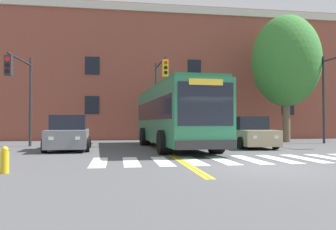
# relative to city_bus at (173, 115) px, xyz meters

# --- Properties ---
(ground_plane) EXTENTS (120.00, 120.00, 0.00)m
(ground_plane) POSITION_rel_city_bus_xyz_m (1.46, -7.99, -1.82)
(ground_plane) COLOR #4C4C4F
(crosswalk) EXTENTS (11.81, 3.13, 0.01)m
(crosswalk) POSITION_rel_city_bus_xyz_m (1.97, -5.87, -1.81)
(crosswalk) COLOR white
(crosswalk) RESTS_ON ground
(lane_line_yellow_inner) EXTENTS (0.12, 36.00, 0.01)m
(lane_line_yellow_inner) POSITION_rel_city_bus_xyz_m (-0.78, 8.13, -1.81)
(lane_line_yellow_inner) COLOR gold
(lane_line_yellow_inner) RESTS_ON ground
(lane_line_yellow_outer) EXTENTS (0.12, 36.00, 0.01)m
(lane_line_yellow_outer) POSITION_rel_city_bus_xyz_m (-0.62, 8.13, -1.81)
(lane_line_yellow_outer) COLOR gold
(lane_line_yellow_outer) RESTS_ON ground
(city_bus) EXTENTS (3.42, 11.21, 3.36)m
(city_bus) POSITION_rel_city_bus_xyz_m (0.00, 0.00, 0.00)
(city_bus) COLOR #28704C
(city_bus) RESTS_ON ground
(car_grey_near_lane) EXTENTS (2.34, 4.44, 1.77)m
(car_grey_near_lane) POSITION_rel_city_bus_xyz_m (-5.50, -0.42, -1.01)
(car_grey_near_lane) COLOR slate
(car_grey_near_lane) RESTS_ON ground
(car_tan_far_lane) EXTENTS (2.24, 4.87, 1.73)m
(car_tan_far_lane) POSITION_rel_city_bus_xyz_m (4.35, 0.10, -1.03)
(car_tan_far_lane) COLOR tan
(car_tan_far_lane) RESTS_ON ground
(car_teal_behind_bus) EXTENTS (2.32, 4.29, 1.73)m
(car_teal_behind_bus) POSITION_rel_city_bus_xyz_m (1.19, 9.26, -1.02)
(car_teal_behind_bus) COLOR #236B70
(car_teal_behind_bus) RESTS_ON ground
(traffic_light_far_corner) EXTENTS (0.44, 3.61, 5.28)m
(traffic_light_far_corner) POSITION_rel_city_bus_xyz_m (-8.24, 1.17, 1.72)
(traffic_light_far_corner) COLOR #28282D
(traffic_light_far_corner) RESTS_ON ground
(traffic_light_overhead) EXTENTS (0.41, 3.87, 5.61)m
(traffic_light_overhead) POSITION_rel_city_bus_xyz_m (-0.32, 3.64, 2.02)
(traffic_light_overhead) COLOR #28282D
(traffic_light_overhead) RESTS_ON ground
(street_tree_curbside_large) EXTENTS (6.61, 6.73, 9.13)m
(street_tree_curbside_large) POSITION_rel_city_bus_xyz_m (8.94, 4.27, 4.01)
(street_tree_curbside_large) COLOR brown
(street_tree_curbside_large) RESTS_ON ground
(building_facade) EXTENTS (41.05, 10.08, 11.08)m
(building_facade) POSITION_rel_city_bus_xyz_m (3.15, 13.45, 3.73)
(building_facade) COLOR brown
(building_facade) RESTS_ON ground
(fire_hydrant) EXTENTS (0.22, 0.22, 0.75)m
(fire_hydrant) POSITION_rel_city_bus_xyz_m (-6.06, -8.10, -1.46)
(fire_hydrant) COLOR gold
(fire_hydrant) RESTS_ON ground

